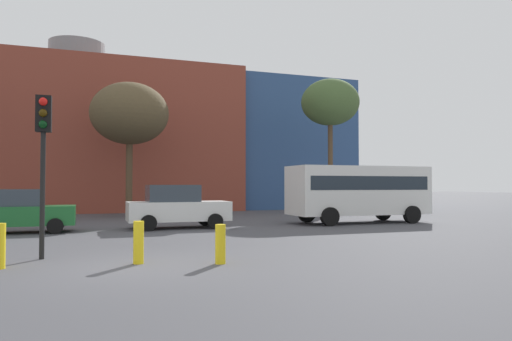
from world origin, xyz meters
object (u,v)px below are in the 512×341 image
Objects in this scene: parked_car_1 at (20,211)px; parked_car_2 at (177,207)px; bare_tree_1 at (130,114)px; bollard_yellow_0 at (139,242)px; bare_tree_2 at (330,103)px; white_bus at (358,189)px; traffic_light_island at (43,139)px; bollard_yellow_1 at (0,246)px; bollard_yellow_2 at (220,244)px.

parked_car_1 is 0.91× the size of parked_car_2.
bare_tree_1 is 17.64m from bollard_yellow_0.
parked_car_1 is 0.50× the size of bare_tree_1.
bare_tree_1 is at bearing 173.80° from bare_tree_2.
bare_tree_1 is at bearing 141.48° from white_bus.
bollard_yellow_0 is at bearing -68.03° from parked_car_1.
traffic_light_island is 2.82m from bollard_yellow_1.
traffic_light_island is at bearing 57.20° from bollard_yellow_1.
bollard_yellow_1 is at bearing -85.72° from parked_car_1.
bollard_yellow_0 is at bearing 57.14° from traffic_light_island.
parked_car_2 is 14.19m from bare_tree_2.
traffic_light_island is at bearing 151.83° from bollard_yellow_2.
bare_tree_1 is at bearing 99.48° from parked_car_2.
traffic_light_island is 0.52× the size of bare_tree_1.
bare_tree_1 is 12.39m from bare_tree_2.
bare_tree_2 is at bearing 54.13° from bollard_yellow_2.
bollard_yellow_2 is (5.32, -9.41, -0.37)m from parked_car_1.
parked_car_2 is 0.49× the size of bare_tree_2.
parked_car_2 is at bearing 179.50° from white_bus.
bollard_yellow_0 is (-13.39, -15.42, -6.56)m from bare_tree_2.
parked_car_2 is at bearing 57.60° from bollard_yellow_1.
traffic_light_island is 4.10× the size of bollard_yellow_0.
parked_car_1 is 8.48m from bollard_yellow_1.
bare_tree_1 is at bearing 59.71° from parked_car_1.
bare_tree_1 reaches higher than parked_car_2.
bollard_yellow_1 is 4.78m from bollard_yellow_2.
bollard_yellow_0 is at bearing -105.65° from parked_car_2.
parked_car_1 reaches higher than bollard_yellow_0.
traffic_light_island is (-4.62, -7.30, 2.05)m from parked_car_2.
traffic_light_island is (-13.41, -7.22, 1.34)m from white_bus.
parked_car_2 is 9.45m from bollard_yellow_2.
white_bus is 13.63m from bare_tree_1.
bollard_yellow_1 is at bearing -103.78° from bare_tree_1.
bare_tree_2 is (16.93, 6.65, 6.22)m from parked_car_1.
parked_car_2 reaches higher than bollard_yellow_0.
bare_tree_1 is 18.24m from bollard_yellow_2.
traffic_light_island is at bearing -102.14° from bare_tree_1.
white_bus reaches higher than bollard_yellow_0.
bare_tree_2 is 20.88m from bollard_yellow_2.
bollard_yellow_2 is at bearing -94.12° from parked_car_2.
bollard_yellow_1 is (-14.15, -8.37, -1.13)m from white_bus.
white_bus is 7.51× the size of bollard_yellow_2.
parked_car_2 is 4.29× the size of bollard_yellow_1.
bare_tree_2 reaches higher than white_bus.
white_bus is 14.26m from bollard_yellow_0.
bollard_yellow_0 is at bearing 160.18° from bollard_yellow_2.
parked_car_1 is at bearing 180.00° from parked_car_2.
bollard_yellow_1 is (-5.36, -8.45, -0.42)m from parked_car_2.
bare_tree_1 is 0.90× the size of bare_tree_2.
bare_tree_1 is at bearing 86.16° from bollard_yellow_0.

